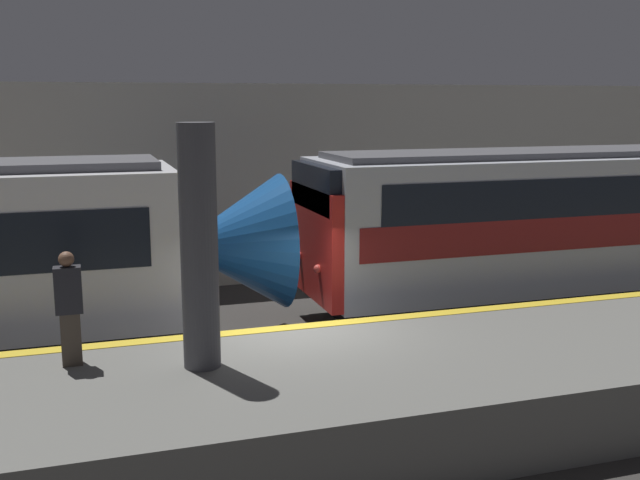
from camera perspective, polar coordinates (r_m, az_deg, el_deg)
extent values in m
plane|color=#33302D|center=(13.27, -2.08, -10.90)|extent=(120.00, 120.00, 0.00)
cube|color=slate|center=(11.26, 0.80, -11.99)|extent=(40.00, 4.08, 1.07)
cube|color=gold|center=(12.77, -1.93, -6.64)|extent=(40.00, 0.30, 0.01)
cube|color=#B2AD9E|center=(19.69, -8.02, 4.04)|extent=(50.00, 0.15, 5.29)
cylinder|color=#47474C|center=(10.66, -9.20, -0.59)|extent=(0.53, 0.53, 3.50)
cone|color=#195199|center=(15.20, -6.99, -0.27)|extent=(2.20, 2.77, 2.77)
sphere|color=#F2EFCC|center=(15.49, -3.50, -1.66)|extent=(0.20, 0.20, 0.20)
cube|color=black|center=(19.57, 21.17, -3.45)|extent=(13.62, 2.47, 0.70)
cube|color=#B7BCC6|center=(19.24, 21.53, 1.79)|extent=(14.80, 3.02, 2.91)
cube|color=red|center=(15.66, -0.39, -0.20)|extent=(0.25, 2.96, 2.33)
cube|color=black|center=(15.48, -0.39, 4.04)|extent=(0.25, 2.66, 0.93)
sphere|color=#EA4C42|center=(15.06, -0.17, -2.22)|extent=(0.18, 0.18, 0.18)
sphere|color=#EA4C42|center=(16.33, -1.62, -1.21)|extent=(0.18, 0.18, 0.18)
cube|color=#4C4C51|center=(19.08, 21.84, 6.32)|extent=(14.21, 2.17, 0.14)
cube|color=#473D33|center=(11.50, -18.42, -7.15)|extent=(0.28, 0.20, 0.78)
cube|color=#232328|center=(11.31, -18.64, -3.62)|extent=(0.38, 0.24, 0.68)
sphere|color=brown|center=(11.21, -18.78, -1.39)|extent=(0.22, 0.22, 0.22)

